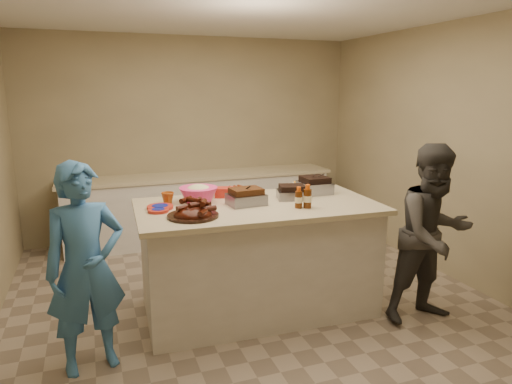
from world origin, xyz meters
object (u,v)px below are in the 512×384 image
object	(u,v)px
bbq_bottle_b	(307,208)
guest_gray	(426,318)
coleslaw_bowl	(199,202)
plastic_cup	(168,204)
bbq_bottle_a	(298,208)
guest_blue	(94,365)
mustard_bottle	(231,204)
island	(258,308)
roasting_pan	(314,193)
rib_platter	(193,217)

from	to	relation	value
bbq_bottle_b	guest_gray	world-z (taller)	bbq_bottle_b
coleslaw_bowl	bbq_bottle_b	xyz separation A→B (m)	(0.84, -0.51, 0.00)
coleslaw_bowl	plastic_cup	bearing A→B (deg)	169.76
bbq_bottle_b	bbq_bottle_a	bearing A→B (deg)	164.54
bbq_bottle_a	plastic_cup	bearing A→B (deg)	152.40
bbq_bottle_b	guest_blue	distance (m)	2.08
bbq_bottle_a	mustard_bottle	distance (m)	0.61
bbq_bottle_b	guest_gray	xyz separation A→B (m)	(1.00, -0.43, -1.01)
guest_blue	bbq_bottle_a	bearing A→B (deg)	-6.29
island	roasting_pan	world-z (taller)	roasting_pan
island	guest_blue	bearing A→B (deg)	-160.88
plastic_cup	mustard_bottle	bearing A→B (deg)	-21.53
guest_gray	rib_platter	bearing A→B (deg)	166.60
island	mustard_bottle	bearing A→B (deg)	161.70
bbq_bottle_b	island	bearing A→B (deg)	143.06
guest_blue	roasting_pan	bearing A→B (deg)	4.66
roasting_pan	plastic_cup	size ratio (longest dim) A/B	2.52
roasting_pan	plastic_cup	distance (m)	1.43
bbq_bottle_b	plastic_cup	size ratio (longest dim) A/B	1.83
guest_gray	coleslaw_bowl	bearing A→B (deg)	153.13
mustard_bottle	guest_blue	distance (m)	1.68
guest_blue	plastic_cup	bearing A→B (deg)	33.26
coleslaw_bowl	roasting_pan	bearing A→B (deg)	-1.01
coleslaw_bowl	guest_blue	size ratio (longest dim) A/B	0.23
rib_platter	mustard_bottle	xyz separation A→B (m)	(0.41, 0.30, 0.00)
coleslaw_bowl	island	bearing A→B (deg)	-26.92
mustard_bottle	guest_gray	xyz separation A→B (m)	(1.58, -0.78, -1.01)
bbq_bottle_a	bbq_bottle_b	distance (m)	0.08
island	guest_gray	bearing A→B (deg)	-24.50
island	mustard_bottle	world-z (taller)	mustard_bottle
coleslaw_bowl	bbq_bottle_b	bearing A→B (deg)	-31.45
guest_blue	guest_gray	world-z (taller)	guest_gray
island	bbq_bottle_b	distance (m)	1.10
island	guest_blue	world-z (taller)	island
rib_platter	mustard_bottle	distance (m)	0.51
roasting_pan	bbq_bottle_b	world-z (taller)	bbq_bottle_b
rib_platter	roasting_pan	distance (m)	1.38
island	plastic_cup	size ratio (longest dim) A/B	19.06
roasting_pan	coleslaw_bowl	world-z (taller)	coleslaw_bowl
roasting_pan	plastic_cup	xyz separation A→B (m)	(-1.43, 0.07, 0.00)
roasting_pan	mustard_bottle	size ratio (longest dim) A/B	2.37
roasting_pan	bbq_bottle_b	bearing A→B (deg)	-124.17
island	coleslaw_bowl	bearing A→B (deg)	155.59
rib_platter	bbq_bottle_a	size ratio (longest dim) A/B	2.22
plastic_cup	roasting_pan	bearing A→B (deg)	-2.77
guest_gray	bbq_bottle_b	bearing A→B (deg)	157.14
rib_platter	bbq_bottle_b	bearing A→B (deg)	-3.10
bbq_bottle_a	guest_blue	distance (m)	2.02
rib_platter	guest_gray	size ratio (longest dim) A/B	0.26
bbq_bottle_b	guest_blue	size ratio (longest dim) A/B	0.13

